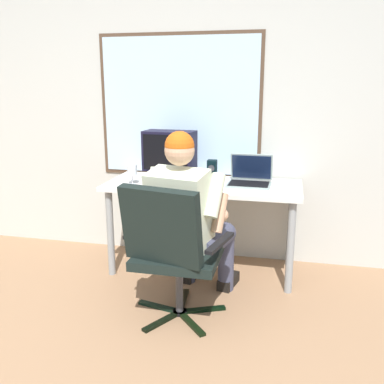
{
  "coord_description": "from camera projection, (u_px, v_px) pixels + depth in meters",
  "views": [
    {
      "loc": [
        0.87,
        -1.23,
        1.52
      ],
      "look_at": [
        0.21,
        1.67,
        0.76
      ],
      "focal_mm": 40.02,
      "sensor_mm": 36.0,
      "label": 1
    }
  ],
  "objects": [
    {
      "name": "laptop",
      "position": [
        250.0,
        176.0,
        3.39
      ],
      "size": [
        0.34,
        0.32,
        0.23
      ],
      "color": "#879A99",
      "rests_on": "desk"
    },
    {
      "name": "person_seated",
      "position": [
        189.0,
        217.0,
        2.89
      ],
      "size": [
        0.61,
        0.84,
        1.24
      ],
      "color": "#40435A",
      "rests_on": "ground"
    },
    {
      "name": "office_chair",
      "position": [
        171.0,
        246.0,
        2.69
      ],
      "size": [
        0.69,
        0.67,
        0.94
      ],
      "color": "black",
      "rests_on": "ground"
    },
    {
      "name": "wall_rear",
      "position": [
        187.0,
        93.0,
        3.65
      ],
      "size": [
        5.4,
        0.08,
        2.89
      ],
      "color": "beige",
      "rests_on": "ground"
    },
    {
      "name": "desk_speaker",
      "position": [
        212.0,
        170.0,
        3.49
      ],
      "size": [
        0.08,
        0.09,
        0.17
      ],
      "color": "black",
      "rests_on": "desk"
    },
    {
      "name": "cd_case",
      "position": [
        208.0,
        186.0,
        3.3
      ],
      "size": [
        0.16,
        0.15,
        0.01
      ],
      "color": "#2F2630",
      "rests_on": "desk"
    },
    {
      "name": "desk",
      "position": [
        203.0,
        195.0,
        3.44
      ],
      "size": [
        1.55,
        0.64,
        0.74
      ],
      "color": "gray",
      "rests_on": "ground"
    },
    {
      "name": "wine_glass",
      "position": [
        132.0,
        171.0,
        3.36
      ],
      "size": [
        0.08,
        0.08,
        0.16
      ],
      "color": "silver",
      "rests_on": "desk"
    },
    {
      "name": "crt_monitor",
      "position": [
        170.0,
        152.0,
        3.45
      ],
      "size": [
        0.42,
        0.24,
        0.41
      ],
      "color": "beige",
      "rests_on": "desk"
    }
  ]
}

